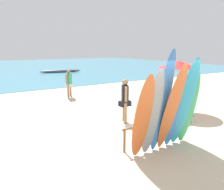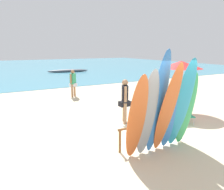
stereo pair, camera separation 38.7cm
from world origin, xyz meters
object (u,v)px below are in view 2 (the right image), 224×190
(beach_chair_red, at_px, (160,104))
(surfboard_orange_3, at_px, (168,109))
(surfboard_orange_0, at_px, (137,119))
(beach_umbrella, at_px, (181,65))
(surfboard_teal_5, at_px, (182,105))
(beachgoer_strolling, at_px, (125,98))
(distant_boat, at_px, (68,71))
(surfboard_grey_1, at_px, (148,114))
(beachgoer_by_water, at_px, (73,81))
(surfboard_rack, at_px, (150,128))
(surfboard_blue_4, at_px, (172,116))
(surfboard_green_6, at_px, (187,109))
(surfboard_blue_2, at_px, (158,104))
(beach_chair_blue, at_px, (185,111))

(beach_chair_red, bearing_deg, surfboard_orange_3, -114.85)
(surfboard_orange_0, height_order, beach_umbrella, beach_umbrella)
(surfboard_teal_5, relative_size, beach_chair_red, 3.22)
(beach_chair_red, bearing_deg, beachgoer_strolling, -158.48)
(surfboard_teal_5, bearing_deg, distant_boat, 86.20)
(surfboard_grey_1, bearing_deg, beachgoer_by_water, 85.66)
(surfboard_orange_0, height_order, surfboard_orange_3, surfboard_orange_3)
(surfboard_rack, bearing_deg, surfboard_grey_1, -134.61)
(beach_chair_red, bearing_deg, surfboard_orange_0, -125.01)
(surfboard_teal_5, height_order, beachgoer_by_water, surfboard_teal_5)
(surfboard_blue_4, bearing_deg, beach_umbrella, 40.38)
(surfboard_orange_3, bearing_deg, surfboard_rack, 87.78)
(surfboard_green_6, bearing_deg, surfboard_orange_0, -173.14)
(surfboard_blue_2, xyz_separation_m, beach_chair_red, (2.58, 2.84, -0.97))
(surfboard_rack, bearing_deg, surfboard_teal_5, -48.34)
(surfboard_rack, height_order, beach_chair_red, beach_chair_red)
(surfboard_teal_5, bearing_deg, surfboard_grey_1, -177.67)
(surfboard_green_6, relative_size, beachgoer_strolling, 1.34)
(beach_umbrella, bearing_deg, surfboard_blue_4, -138.55)
(surfboard_grey_1, distance_m, surfboard_blue_4, 0.88)
(surfboard_teal_5, xyz_separation_m, surfboard_green_6, (0.29, 0.07, -0.19))
(surfboard_blue_2, distance_m, beach_chair_red, 3.96)
(beachgoer_strolling, bearing_deg, beach_umbrella, 119.15)
(surfboard_orange_0, height_order, beachgoer_strolling, surfboard_orange_0)
(surfboard_orange_0, bearing_deg, surfboard_rack, 36.45)
(surfboard_orange_3, relative_size, beach_umbrella, 1.14)
(surfboard_grey_1, bearing_deg, surfboard_orange_0, -174.89)
(surfboard_blue_2, xyz_separation_m, surfboard_green_6, (1.08, 0.03, -0.30))
(beach_umbrella, bearing_deg, surfboard_teal_5, -135.15)
(surfboard_blue_4, bearing_deg, beach_chair_red, 52.80)
(beach_chair_red, relative_size, beach_umbrella, 0.37)
(surfboard_teal_5, bearing_deg, surfboard_blue_2, -177.84)
(surfboard_grey_1, height_order, beach_chair_red, surfboard_grey_1)
(surfboard_blue_2, bearing_deg, beachgoer_by_water, 82.29)
(beachgoer_strolling, bearing_deg, distant_boat, -164.04)
(surfboard_rack, distance_m, distant_boat, 20.38)
(surfboard_rack, height_order, surfboard_teal_5, surfboard_teal_5)
(surfboard_grey_1, height_order, beachgoer_by_water, surfboard_grey_1)
(surfboard_green_6, xyz_separation_m, beach_umbrella, (2.46, 2.66, 0.99))
(distant_boat, bearing_deg, surfboard_teal_5, -98.88)
(beachgoer_strolling, relative_size, distant_boat, 0.35)
(surfboard_orange_3, relative_size, beachgoer_strolling, 1.54)
(beachgoer_by_water, relative_size, distant_boat, 0.33)
(surfboard_rack, relative_size, beach_chair_red, 2.61)
(surfboard_blue_2, relative_size, beach_chair_blue, 3.39)
(surfboard_green_6, xyz_separation_m, distant_boat, (2.94, 20.57, -0.93))
(surfboard_grey_1, height_order, surfboard_blue_2, surfboard_blue_2)
(surfboard_grey_1, bearing_deg, surfboard_blue_2, -1.79)
(surfboard_rack, bearing_deg, beachgoer_strolling, 79.33)
(surfboard_orange_3, distance_m, beach_umbrella, 4.37)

